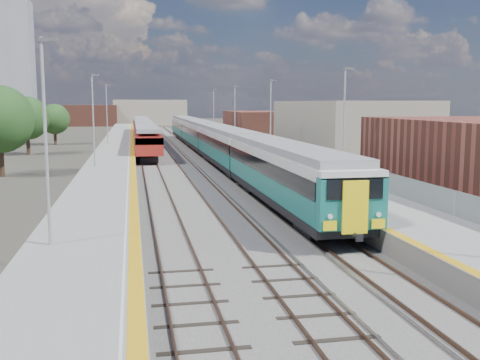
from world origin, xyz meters
name	(u,v)px	position (x,y,z in m)	size (l,w,h in m)	color
ground	(197,158)	(0.00, 50.00, 0.00)	(320.00, 320.00, 0.00)	#47443A
ballast_bed	(175,156)	(-2.25, 52.50, 0.03)	(10.50, 155.00, 0.06)	#565451
tracks	(179,154)	(-1.65, 54.18, 0.11)	(8.96, 160.00, 0.17)	#4C3323
platform_right	(238,151)	(5.28, 52.49, 0.54)	(4.70, 155.00, 8.52)	slate
platform_left	(116,153)	(-9.05, 52.49, 0.52)	(4.30, 155.00, 8.52)	slate
buildings	(88,85)	(-18.12, 138.60, 10.70)	(72.00, 185.50, 40.00)	brown
green_train	(211,138)	(1.50, 48.61, 2.29)	(2.95, 82.03, 3.25)	black
red_train	(143,131)	(-5.50, 70.23, 2.07)	(2.77, 56.18, 3.50)	black
tree_b	(27,118)	(-19.39, 57.46, 4.39)	(5.15, 5.15, 6.97)	#382619
tree_c	(54,119)	(-18.37, 73.92, 3.82)	(4.48, 4.48, 6.07)	#382619
tree_d	(342,119)	(24.03, 67.43, 3.73)	(4.37, 4.37, 5.93)	#382619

